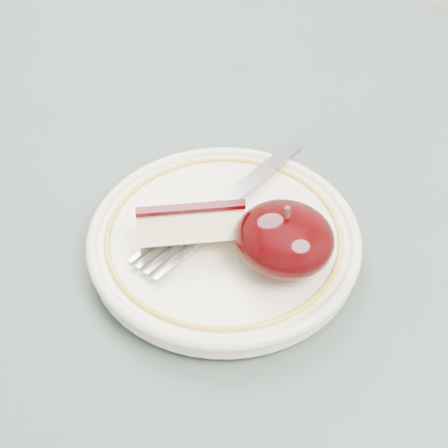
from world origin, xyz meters
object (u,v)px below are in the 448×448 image
(apple_half, at_px, (284,239))
(table, at_px, (157,293))
(fork, at_px, (223,206))
(plate, at_px, (224,238))

(apple_half, bearing_deg, table, 170.78)
(fork, bearing_deg, plate, -137.48)
(table, distance_m, apple_half, 0.17)
(table, xyz_separation_m, apple_half, (0.11, -0.02, 0.13))
(table, xyz_separation_m, fork, (0.06, 0.01, 0.11))
(apple_half, distance_m, fork, 0.07)
(table, relative_size, fork, 5.18)
(table, relative_size, apple_half, 13.41)
(plate, xyz_separation_m, fork, (-0.01, 0.02, 0.01))
(plate, relative_size, apple_half, 2.92)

